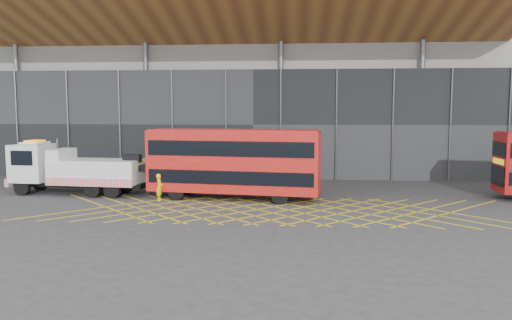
{
  "coord_description": "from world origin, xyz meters",
  "views": [
    {
      "loc": [
        5.17,
        -25.07,
        5.11
      ],
      "look_at": [
        3.0,
        1.5,
        2.4
      ],
      "focal_mm": 35.0,
      "sensor_mm": 36.0,
      "label": 1
    }
  ],
  "objects": [
    {
      "name": "recovery_truck",
      "position": [
        -8.31,
        3.76,
        1.53
      ],
      "size": [
        9.52,
        2.97,
        3.3
      ],
      "rotation": [
        0.0,
        0.0,
        -0.09
      ],
      "color": "black",
      "rests_on": "ground_plane"
    },
    {
      "name": "ground_plane",
      "position": [
        0.0,
        0.0,
        0.0
      ],
      "size": [
        120.0,
        120.0,
        0.0
      ],
      "primitive_type": "plane",
      "color": "#2D2C2F"
    },
    {
      "name": "worker",
      "position": [
        -2.51,
        2.14,
        0.75
      ],
      "size": [
        0.36,
        0.55,
        1.5
      ],
      "primitive_type": "imported",
      "rotation": [
        0.0,
        0.0,
        1.56
      ],
      "color": "yellow",
      "rests_on": "ground_plane"
    },
    {
      "name": "construction_building",
      "position": [
        1.92,
        18.4,
        8.98
      ],
      "size": [
        55.0,
        23.97,
        18.0
      ],
      "color": "gray",
      "rests_on": "ground_plane"
    },
    {
      "name": "bus_towed",
      "position": [
        1.6,
        2.89,
        2.21
      ],
      "size": [
        10.0,
        3.53,
        3.98
      ],
      "rotation": [
        0.0,
        0.0,
        -0.13
      ],
      "color": "#AD140F",
      "rests_on": "ground_plane"
    },
    {
      "name": "road_markings",
      "position": [
        4.0,
        0.0,
        0.01
      ],
      "size": [
        24.76,
        7.16,
        0.01
      ],
      "color": "gold",
      "rests_on": "ground_plane"
    }
  ]
}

